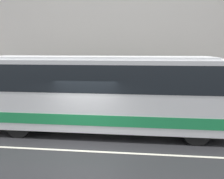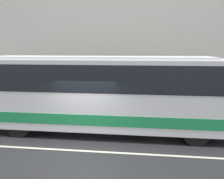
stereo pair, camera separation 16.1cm
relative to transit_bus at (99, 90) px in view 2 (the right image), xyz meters
The scene contains 6 objects.
ground_plane 2.96m from the transit_bus, 98.39° to the right, with size 60.00×60.00×0.00m, color #262628.
sidewalk 3.81m from the transit_bus, 95.64° to the left, with size 60.00×3.06×0.14m.
building_facade 5.89m from the transit_bus, 93.76° to the left, with size 60.00×0.35×10.50m.
lane_stripe 2.96m from the transit_bus, 98.39° to the right, with size 54.00×0.14×0.01m.
transit_bus is the anchor object (origin of this frame).
pedestrian_waiting 4.01m from the transit_bus, 103.98° to the left, with size 0.36×0.36×1.75m.
Camera 2 is at (2.37, -8.57, 3.76)m, focal length 40.00 mm.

